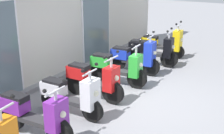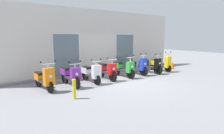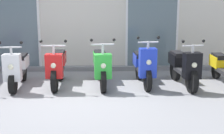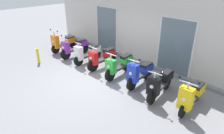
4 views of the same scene
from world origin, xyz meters
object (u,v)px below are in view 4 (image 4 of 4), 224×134
(scooter_blue, at_px, (140,73))
(curb_bollard, at_px, (38,56))
(scooter_white, at_px, (87,53))
(scooter_green, at_px, (119,65))
(scooter_black, at_px, (160,84))
(scooter_yellow, at_px, (192,95))
(scooter_orange, at_px, (63,42))
(scooter_purple, at_px, (74,47))
(scooter_red, at_px, (102,58))

(scooter_blue, bearing_deg, curb_bollard, -158.95)
(scooter_white, height_order, scooter_green, scooter_green)
(curb_bollard, bearing_deg, scooter_green, 26.12)
(scooter_black, xyz_separation_m, scooter_yellow, (1.05, 0.06, 0.00))
(scooter_white, xyz_separation_m, curb_bollard, (-1.56, -1.66, -0.11))
(scooter_orange, relative_size, scooter_purple, 0.97)
(scooter_green, xyz_separation_m, scooter_blue, (1.02, 0.02, 0.01))
(scooter_white, height_order, scooter_yellow, scooter_yellow)
(scooter_white, distance_m, scooter_black, 3.94)
(scooter_white, xyz_separation_m, scooter_green, (1.97, 0.07, 0.02))
(scooter_orange, xyz_separation_m, scooter_purple, (1.09, -0.03, -0.00))
(scooter_red, relative_size, curb_bollard, 2.29)
(scooter_white, bearing_deg, scooter_green, 2.10)
(scooter_green, distance_m, curb_bollard, 3.94)
(scooter_blue, relative_size, curb_bollard, 2.24)
(scooter_white, distance_m, curb_bollard, 2.28)
(scooter_orange, distance_m, scooter_purple, 1.09)
(scooter_green, distance_m, scooter_yellow, 3.01)
(scooter_red, bearing_deg, scooter_white, -174.58)
(scooter_purple, xyz_separation_m, scooter_yellow, (6.01, 0.03, 0.01))
(scooter_black, bearing_deg, scooter_red, 177.88)
(scooter_white, relative_size, scooter_yellow, 0.98)
(scooter_green, relative_size, scooter_black, 1.00)
(scooter_purple, relative_size, curb_bollard, 2.37)
(scooter_orange, distance_m, scooter_black, 6.05)
(scooter_blue, bearing_deg, scooter_white, -178.24)
(scooter_yellow, bearing_deg, scooter_blue, 178.49)
(scooter_yellow, bearing_deg, scooter_purple, -179.69)
(scooter_black, distance_m, curb_bollard, 5.73)
(scooter_orange, height_order, curb_bollard, scooter_orange)
(scooter_orange, bearing_deg, curb_bollard, -71.82)
(scooter_purple, relative_size, scooter_blue, 1.05)
(scooter_orange, relative_size, curb_bollard, 2.30)
(scooter_white, distance_m, scooter_blue, 2.99)
(scooter_orange, xyz_separation_m, scooter_blue, (5.11, 0.06, 0.01))
(scooter_purple, xyz_separation_m, curb_bollard, (-0.53, -1.67, -0.12))
(scooter_red, bearing_deg, scooter_yellow, -0.68)
(scooter_orange, distance_m, scooter_yellow, 7.10)
(scooter_purple, height_order, scooter_white, scooter_white)
(scooter_orange, bearing_deg, scooter_black, -0.57)
(scooter_red, xyz_separation_m, scooter_blue, (2.07, 0.00, 0.01))
(scooter_white, bearing_deg, scooter_purple, 179.61)
(scooter_blue, distance_m, scooter_yellow, 1.99)
(scooter_black, relative_size, curb_bollard, 2.38)
(scooter_black, bearing_deg, scooter_green, 177.20)
(scooter_purple, xyz_separation_m, scooter_red, (1.95, 0.08, 0.00))
(scooter_red, distance_m, scooter_black, 3.01)
(scooter_yellow, bearing_deg, scooter_orange, -179.97)
(scooter_purple, bearing_deg, scooter_green, 1.25)
(scooter_red, height_order, scooter_black, scooter_black)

